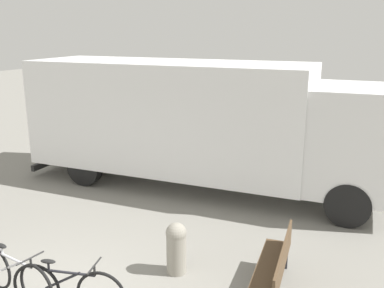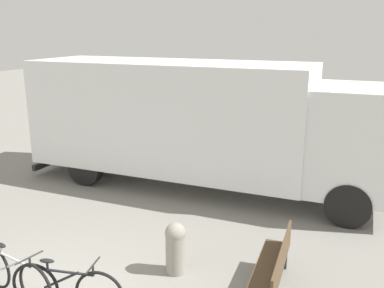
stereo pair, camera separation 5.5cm
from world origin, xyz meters
name	(u,v)px [view 1 (the left image)]	position (x,y,z in m)	size (l,w,h in m)	color
delivery_truck	(198,119)	(-0.21, 5.76, 1.71)	(8.95, 2.82, 3.07)	white
park_bench	(275,269)	(2.77, 2.00, 0.48)	(0.61, 1.87, 0.86)	brown
bicycle_near	(15,276)	(-0.61, 0.35, 0.38)	(1.66, 0.44, 0.81)	black
bollard_near_bench	(176,246)	(1.16, 1.99, 0.47)	(0.34, 0.34, 0.86)	gray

